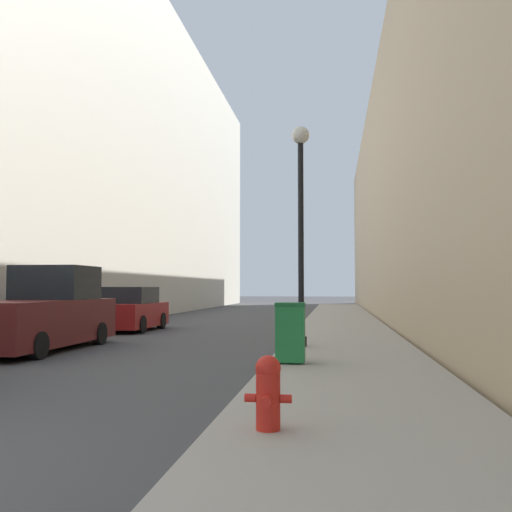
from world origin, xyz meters
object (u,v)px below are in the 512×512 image
at_px(pickup_truck, 41,314).
at_px(parked_sedan_near, 130,311).
at_px(trash_bin, 290,332).
at_px(lamppost, 301,205).
at_px(fire_hydrant, 268,391).

distance_m(pickup_truck, parked_sedan_near, 6.73).
xyz_separation_m(trash_bin, parked_sedan_near, (-6.86, 9.60, 0.00)).
distance_m(lamppost, parked_sedan_near, 9.84).
height_order(trash_bin, lamppost, lamppost).
xyz_separation_m(fire_hydrant, parked_sedan_near, (-7.03, 14.92, 0.20)).
xyz_separation_m(fire_hydrant, trash_bin, (-0.17, 5.32, 0.20)).
bearing_deg(pickup_truck, fire_hydrant, -49.48).
height_order(fire_hydrant, trash_bin, trash_bin).
xyz_separation_m(fire_hydrant, lamppost, (-0.14, 8.56, 3.20)).
distance_m(lamppost, pickup_truck, 7.43).
distance_m(trash_bin, parked_sedan_near, 11.80).
distance_m(fire_hydrant, parked_sedan_near, 16.50).
relative_size(fire_hydrant, lamppost, 0.14).
distance_m(trash_bin, pickup_truck, 7.42).
relative_size(fire_hydrant, parked_sedan_near, 0.19).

